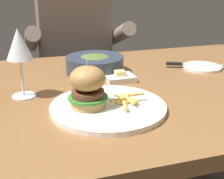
{
  "coord_description": "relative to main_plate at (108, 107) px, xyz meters",
  "views": [
    {
      "loc": [
        -0.27,
        -0.89,
        1.08
      ],
      "look_at": [
        -0.03,
        -0.13,
        0.78
      ],
      "focal_mm": 50.0,
      "sensor_mm": 36.0,
      "label": 1
    }
  ],
  "objects": [
    {
      "name": "butter_dish",
      "position": [
        0.1,
        0.21,
        0.0
      ],
      "size": [
        0.09,
        0.08,
        0.04
      ],
      "color": "white",
      "rests_on": "dining_table"
    },
    {
      "name": "fries_pile",
      "position": [
        0.05,
        -0.0,
        0.02
      ],
      "size": [
        0.1,
        0.12,
        0.02
      ],
      "color": "#E0B251",
      "rests_on": "main_plate"
    },
    {
      "name": "burger_sandwich",
      "position": [
        -0.05,
        0.01,
        0.06
      ],
      "size": [
        0.1,
        0.1,
        0.13
      ],
      "color": "tan",
      "rests_on": "main_plate"
    },
    {
      "name": "bread_plate",
      "position": [
        0.45,
        0.26,
        -0.0
      ],
      "size": [
        0.14,
        0.14,
        0.01
      ],
      "primitive_type": "cylinder",
      "color": "white",
      "rests_on": "dining_table"
    },
    {
      "name": "main_plate",
      "position": [
        0.0,
        0.0,
        0.0
      ],
      "size": [
        0.31,
        0.31,
        0.01
      ],
      "primitive_type": "cylinder",
      "color": "white",
      "rests_on": "dining_table"
    },
    {
      "name": "soup_bowl",
      "position": [
        0.05,
        0.33,
        0.03
      ],
      "size": [
        0.21,
        0.21,
        0.07
      ],
      "color": "#2D384C",
      "rests_on": "dining_table"
    },
    {
      "name": "diner_person",
      "position": [
        0.08,
        0.88,
        -0.18
      ],
      "size": [
        0.51,
        0.36,
        1.18
      ],
      "color": "#282833",
      "rests_on": "ground"
    },
    {
      "name": "dining_table",
      "position": [
        0.05,
        0.16,
        -0.09
      ],
      "size": [
        1.47,
        0.88,
        0.74
      ],
      "color": "brown",
      "rests_on": "ground"
    },
    {
      "name": "table_knife",
      "position": [
        0.41,
        0.28,
        0.01
      ],
      "size": [
        0.2,
        0.1,
        0.01
      ],
      "color": "silver",
      "rests_on": "bread_plate"
    },
    {
      "name": "wine_glass",
      "position": [
        -0.21,
        0.16,
        0.14
      ],
      "size": [
        0.07,
        0.07,
        0.2
      ],
      "color": "silver",
      "rests_on": "dining_table"
    }
  ]
}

